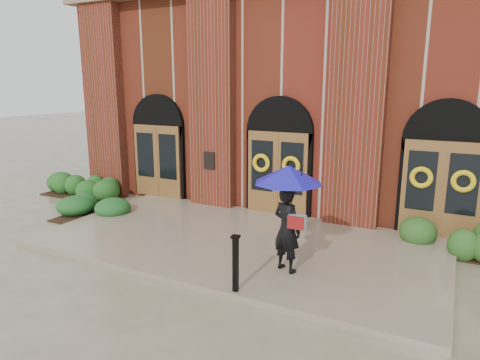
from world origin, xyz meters
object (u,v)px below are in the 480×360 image
Objects in this scene: man_with_umbrella at (288,198)px; metal_post at (236,262)px; hedge_wall_right at (467,239)px; hedge_wall_left at (83,186)px.

metal_post is at bearing 88.89° from man_with_umbrella.
hedge_wall_right is (3.96, 4.55, -0.39)m from metal_post.
metal_post is 0.41× the size of hedge_wall_right.
man_with_umbrella is 2.03× the size of metal_post.
hedge_wall_right is (12.55, 0.30, -0.01)m from hedge_wall_left.
man_with_umbrella reaches higher than hedge_wall_left.
hedge_wall_left is at bearing 2.50° from man_with_umbrella.
metal_post is at bearing -131.02° from hedge_wall_right.
man_with_umbrella is 4.91m from hedge_wall_right.
metal_post is at bearing -26.31° from hedge_wall_left.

